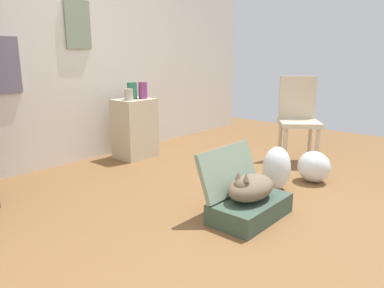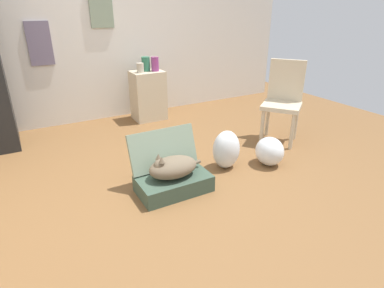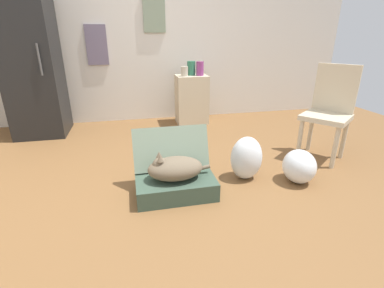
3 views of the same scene
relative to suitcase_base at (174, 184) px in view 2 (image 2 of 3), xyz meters
name	(u,v)px [view 2 (image 2 of 3)]	position (x,y,z in m)	size (l,w,h in m)	color
ground_plane	(157,188)	(-0.12, 0.12, -0.08)	(7.68, 7.68, 0.00)	brown
wall_back	(84,25)	(-0.12, 2.38, 1.22)	(6.40, 0.15, 2.60)	silver
suitcase_base	(174,184)	(0.00, 0.00, 0.00)	(0.64, 0.37, 0.15)	#384C3D
suitcase_lid	(163,149)	(0.00, 0.20, 0.26)	(0.64, 0.37, 0.04)	gray
cat	(172,167)	(-0.01, 0.00, 0.17)	(0.52, 0.28, 0.23)	brown
plastic_bag_white	(226,150)	(0.67, 0.15, 0.12)	(0.29, 0.24, 0.40)	silver
plastic_bag_clear	(270,151)	(1.10, -0.02, 0.07)	(0.28, 0.31, 0.30)	silver
side_table	(148,96)	(0.57, 1.97, 0.27)	(0.44, 0.35, 0.69)	beige
vase_tall	(140,68)	(0.46, 1.92, 0.68)	(0.10, 0.10, 0.13)	#B7AD99
vase_short	(155,64)	(0.68, 1.93, 0.71)	(0.10, 0.10, 0.19)	#8C387A
vase_round	(146,64)	(0.57, 1.99, 0.71)	(0.11, 0.11, 0.19)	#2D7051
chair	(283,99)	(1.67, 0.44, 0.44)	(0.58, 0.59, 0.96)	beige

